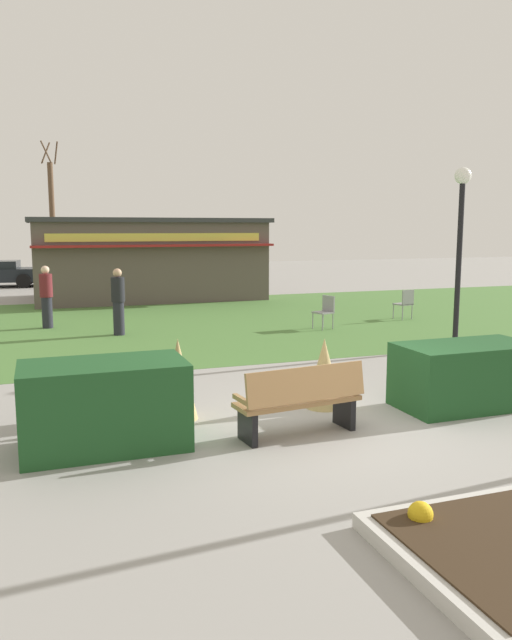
% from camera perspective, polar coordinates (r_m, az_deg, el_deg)
% --- Properties ---
extents(ground_plane, '(80.00, 80.00, 0.00)m').
position_cam_1_polar(ground_plane, '(8.62, 7.42, -9.76)').
color(ground_plane, '#999691').
extents(lawn_patch, '(36.00, 12.00, 0.01)m').
position_cam_1_polar(lawn_patch, '(17.89, -7.21, -0.20)').
color(lawn_patch, '#4C7A38').
rests_on(lawn_patch, ground_plane).
extents(park_bench, '(1.75, 0.72, 0.95)m').
position_cam_1_polar(park_bench, '(8.07, 4.14, -7.40)').
color(park_bench, '#9E7547').
rests_on(park_bench, ground_plane).
extents(hedge_left, '(1.99, 1.10, 1.07)m').
position_cam_1_polar(hedge_left, '(7.86, -13.83, -7.65)').
color(hedge_left, '#1E4C23').
rests_on(hedge_left, ground_plane).
extents(hedge_right, '(2.10, 1.10, 0.97)m').
position_cam_1_polar(hedge_right, '(9.89, 18.88, -4.86)').
color(hedge_right, '#1E4C23').
rests_on(hedge_right, ground_plane).
extents(ornamental_grass_behind_left, '(0.56, 0.56, 1.06)m').
position_cam_1_polar(ornamental_grass_behind_left, '(9.36, 6.31, -4.89)').
color(ornamental_grass_behind_left, tan).
rests_on(ornamental_grass_behind_left, ground_plane).
extents(ornamental_grass_behind_right, '(0.54, 0.54, 1.16)m').
position_cam_1_polar(ornamental_grass_behind_right, '(8.80, -7.19, -5.44)').
color(ornamental_grass_behind_right, tan).
rests_on(ornamental_grass_behind_right, ground_plane).
extents(lamppost_mid, '(0.36, 0.36, 3.99)m').
position_cam_1_polar(lamppost_mid, '(14.32, 18.34, 7.40)').
color(lamppost_mid, black).
rests_on(lamppost_mid, ground_plane).
extents(trash_bin, '(0.52, 0.52, 0.83)m').
position_cam_1_polar(trash_bin, '(9.09, -11.73, -6.17)').
color(trash_bin, '#2D4233').
rests_on(trash_bin, ground_plane).
extents(food_kiosk, '(8.64, 5.26, 3.05)m').
position_cam_1_polar(food_kiosk, '(24.36, -10.06, 5.65)').
color(food_kiosk, '#594C47').
rests_on(food_kiosk, ground_plane).
extents(cafe_chair_west, '(0.55, 0.55, 0.89)m').
position_cam_1_polar(cafe_chair_west, '(16.66, 6.44, 0.99)').
color(cafe_chair_west, gray).
rests_on(cafe_chair_west, ground_plane).
extents(cafe_chair_center, '(0.52, 0.52, 0.89)m').
position_cam_1_polar(cafe_chair_center, '(18.76, 13.62, 1.64)').
color(cafe_chair_center, gray).
rests_on(cafe_chair_center, ground_plane).
extents(person_strolling, '(0.34, 0.34, 1.69)m').
position_cam_1_polar(person_strolling, '(15.92, -12.62, 1.70)').
color(person_strolling, '#23232D').
rests_on(person_strolling, ground_plane).
extents(person_standing, '(0.34, 0.34, 1.69)m').
position_cam_1_polar(person_standing, '(17.56, -18.81, 2.07)').
color(person_standing, '#23232D').
rests_on(person_standing, ground_plane).
extents(parked_car_center_slot, '(4.27, 2.19, 1.20)m').
position_cam_1_polar(parked_car_center_slot, '(31.00, -14.01, 4.46)').
color(parked_car_center_slot, maroon).
rests_on(parked_car_center_slot, ground_plane).
extents(tree_left_bg, '(0.91, 0.96, 7.12)m').
position_cam_1_polar(tree_left_bg, '(34.46, -18.31, 8.91)').
color(tree_left_bg, brown).
rests_on(tree_left_bg, ground_plane).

